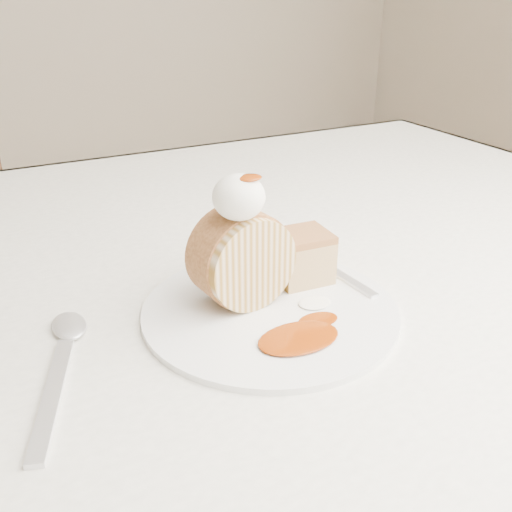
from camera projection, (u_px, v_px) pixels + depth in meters
name	position (u px, v px, depth m)	size (l,w,h in m)	color
table	(194.00, 315.00, 0.72)	(1.40, 0.90, 0.75)	white
plate	(270.00, 310.00, 0.55)	(0.25, 0.25, 0.01)	white
roulade_slice	(242.00, 258.00, 0.54)	(0.09, 0.09, 0.05)	beige
cake_chunk	(302.00, 259.00, 0.59)	(0.05, 0.05, 0.05)	#B17543
whipped_cream	(239.00, 197.00, 0.50)	(0.05, 0.05, 0.04)	white
caramel_drizzle	(249.00, 172.00, 0.49)	(0.02, 0.02, 0.01)	#862E05
caramel_pool	(299.00, 338.00, 0.50)	(0.08, 0.05, 0.00)	#862E05
fork	(341.00, 275.00, 0.60)	(0.02, 0.15, 0.00)	silver
spoon	(53.00, 395.00, 0.44)	(0.03, 0.18, 0.00)	silver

